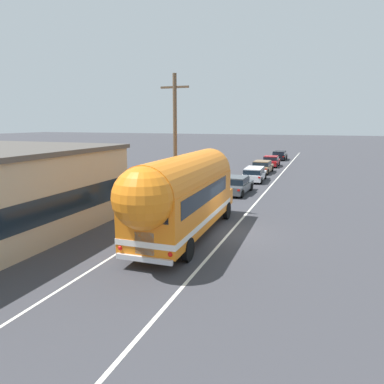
# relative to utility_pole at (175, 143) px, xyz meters

# --- Properties ---
(ground_plane) EXTENTS (300.00, 300.00, 0.00)m
(ground_plane) POSITION_rel_utility_pole_xyz_m (4.29, -2.91, -4.42)
(ground_plane) COLOR #38383D
(lane_markings) EXTENTS (4.01, 80.00, 0.01)m
(lane_markings) POSITION_rel_utility_pole_xyz_m (2.50, 9.09, -4.42)
(lane_markings) COLOR silver
(lane_markings) RESTS_ON ground
(utility_pole) EXTENTS (1.80, 0.24, 8.50)m
(utility_pole) POSITION_rel_utility_pole_xyz_m (0.00, 0.00, 0.00)
(utility_pole) COLOR brown
(utility_pole) RESTS_ON ground
(painted_bus) EXTENTS (2.81, 11.46, 4.12)m
(painted_bus) POSITION_rel_utility_pole_xyz_m (2.38, -4.74, -2.12)
(painted_bus) COLOR orange
(painted_bus) RESTS_ON ground
(car_lead) EXTENTS (2.10, 4.59, 1.37)m
(car_lead) POSITION_rel_utility_pole_xyz_m (2.13, 7.39, -3.69)
(car_lead) COLOR #474C51
(car_lead) RESTS_ON ground
(car_second) EXTENTS (2.00, 4.60, 1.37)m
(car_second) POSITION_rel_utility_pole_xyz_m (2.41, 13.84, -3.64)
(car_second) COLOR white
(car_second) RESTS_ON ground
(car_third) EXTENTS (2.07, 4.61, 1.37)m
(car_third) POSITION_rel_utility_pole_xyz_m (2.13, 20.04, -3.68)
(car_third) COLOR olive
(car_third) RESTS_ON ground
(car_fourth) EXTENTS (2.02, 4.25, 1.37)m
(car_fourth) POSITION_rel_utility_pole_xyz_m (2.22, 26.39, -3.70)
(car_fourth) COLOR #A5191E
(car_fourth) RESTS_ON ground
(car_fifth) EXTENTS (1.96, 4.34, 1.37)m
(car_fifth) POSITION_rel_utility_pole_xyz_m (2.29, 34.97, -3.64)
(car_fifth) COLOR black
(car_fifth) RESTS_ON ground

